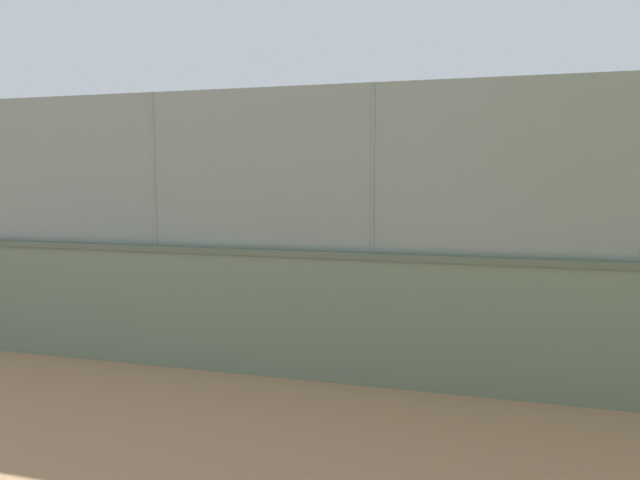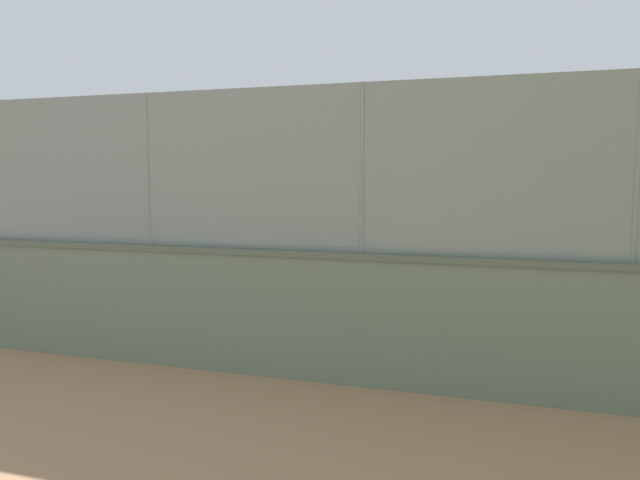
# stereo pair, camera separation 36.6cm
# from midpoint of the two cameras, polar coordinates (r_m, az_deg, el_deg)

# --- Properties ---
(ground_plane) EXTENTS (260.00, 260.00, 0.00)m
(ground_plane) POSITION_cam_midpoint_polar(r_m,az_deg,el_deg) (19.09, 3.02, -2.35)
(ground_plane) COLOR tan
(perimeter_wall) EXTENTS (29.47, 0.68, 1.77)m
(perimeter_wall) POSITION_cam_midpoint_polar(r_m,az_deg,el_deg) (8.53, -5.40, -6.64)
(perimeter_wall) COLOR slate
(perimeter_wall) RESTS_ON ground_plane
(fence_panel_on_wall) EXTENTS (28.95, 0.35, 2.19)m
(fence_panel_on_wall) POSITION_cam_midpoint_polar(r_m,az_deg,el_deg) (8.32, -5.53, 6.75)
(fence_panel_on_wall) COLOR gray
(fence_panel_on_wall) RESTS_ON perimeter_wall
(player_at_service_line) EXTENTS (0.80, 1.28, 1.70)m
(player_at_service_line) POSITION_cam_midpoint_polar(r_m,az_deg,el_deg) (15.70, 13.78, -0.59)
(player_at_service_line) COLOR #591919
(player_at_service_line) RESTS_ON ground_plane
(player_crossing_court) EXTENTS (1.22, 0.69, 1.51)m
(player_crossing_court) POSITION_cam_midpoint_polar(r_m,az_deg,el_deg) (15.51, -7.28, -1.01)
(player_crossing_court) COLOR navy
(player_crossing_court) RESTS_ON ground_plane
(sports_ball) EXTENTS (0.24, 0.24, 0.24)m
(sports_ball) POSITION_cam_midpoint_polar(r_m,az_deg,el_deg) (14.68, 19.04, 0.39)
(sports_ball) COLOR white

